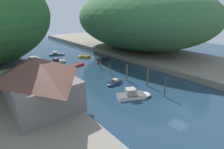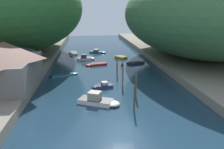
{
  "view_description": "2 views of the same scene",
  "coord_description": "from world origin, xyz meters",
  "px_view_note": "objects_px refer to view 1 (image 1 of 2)",
  "views": [
    {
      "loc": [
        -22.27,
        -11.31,
        13.95
      ],
      "look_at": [
        -0.17,
        16.21,
        1.21
      ],
      "focal_mm": 28.0,
      "sensor_mm": 36.0,
      "label": 1
    },
    {
      "loc": [
        -3.9,
        -21.01,
        12.65
      ],
      "look_at": [
        0.77,
        18.71,
        0.9
      ],
      "focal_mm": 35.0,
      "sensor_mm": 36.0,
      "label": 2
    }
  ],
  "objects_px": {
    "boat_far_right_bank": "(75,66)",
    "boat_white_cruiser": "(57,54)",
    "boat_yellow_tender": "(84,56)",
    "boat_small_dinghy": "(58,61)",
    "boat_mid_channel": "(65,80)",
    "boat_near_quay": "(114,83)",
    "boathouse_shed": "(14,68)",
    "waterfront_building": "(38,80)",
    "channel_buoy_near": "(98,63)",
    "boat_far_upstream": "(34,58)",
    "person_on_quay": "(33,78)",
    "boat_open_rowboat": "(134,95)",
    "boat_cabin_cruiser": "(104,59)"
  },
  "relations": [
    {
      "from": "person_on_quay",
      "to": "boat_small_dinghy",
      "type": "bearing_deg",
      "value": -15.16
    },
    {
      "from": "boat_small_dinghy",
      "to": "channel_buoy_near",
      "type": "distance_m",
      "value": 11.59
    },
    {
      "from": "boat_mid_channel",
      "to": "channel_buoy_near",
      "type": "relative_size",
      "value": 5.31
    },
    {
      "from": "boat_far_right_bank",
      "to": "boat_far_upstream",
      "type": "relative_size",
      "value": 0.91
    },
    {
      "from": "boat_yellow_tender",
      "to": "boat_small_dinghy",
      "type": "xyz_separation_m",
      "value": [
        -9.29,
        -1.38,
        0.18
      ]
    },
    {
      "from": "boat_far_upstream",
      "to": "channel_buoy_near",
      "type": "height_order",
      "value": "channel_buoy_near"
    },
    {
      "from": "channel_buoy_near",
      "to": "boat_white_cruiser",
      "type": "bearing_deg",
      "value": 104.7
    },
    {
      "from": "boathouse_shed",
      "to": "boat_mid_channel",
      "type": "bearing_deg",
      "value": -21.07
    },
    {
      "from": "boat_far_right_bank",
      "to": "boat_white_cruiser",
      "type": "distance_m",
      "value": 16.03
    },
    {
      "from": "boat_mid_channel",
      "to": "channel_buoy_near",
      "type": "height_order",
      "value": "channel_buoy_near"
    },
    {
      "from": "boat_near_quay",
      "to": "boat_far_right_bank",
      "type": "bearing_deg",
      "value": -8.43
    },
    {
      "from": "boat_near_quay",
      "to": "person_on_quay",
      "type": "height_order",
      "value": "person_on_quay"
    },
    {
      "from": "boat_far_right_bank",
      "to": "waterfront_building",
      "type": "bearing_deg",
      "value": 124.25
    },
    {
      "from": "waterfront_building",
      "to": "boat_mid_channel",
      "type": "xyz_separation_m",
      "value": [
        7.76,
        9.35,
        -4.73
      ]
    },
    {
      "from": "boat_small_dinghy",
      "to": "person_on_quay",
      "type": "bearing_deg",
      "value": -42.73
    },
    {
      "from": "boat_near_quay",
      "to": "boat_far_upstream",
      "type": "bearing_deg",
      "value": 1.82
    },
    {
      "from": "boat_open_rowboat",
      "to": "boat_small_dinghy",
      "type": "bearing_deg",
      "value": -151.26
    },
    {
      "from": "boathouse_shed",
      "to": "boat_yellow_tender",
      "type": "relative_size",
      "value": 1.89
    },
    {
      "from": "boat_mid_channel",
      "to": "boat_small_dinghy",
      "type": "xyz_separation_m",
      "value": [
        4.24,
        13.94,
        0.28
      ]
    },
    {
      "from": "boathouse_shed",
      "to": "boat_mid_channel",
      "type": "distance_m",
      "value": 9.78
    },
    {
      "from": "boat_mid_channel",
      "to": "channel_buoy_near",
      "type": "xyz_separation_m",
      "value": [
        12.66,
        5.98,
        0.21
      ]
    },
    {
      "from": "boat_mid_channel",
      "to": "boat_cabin_cruiser",
      "type": "relative_size",
      "value": 1.09
    },
    {
      "from": "boat_far_right_bank",
      "to": "boat_cabin_cruiser",
      "type": "relative_size",
      "value": 1.06
    },
    {
      "from": "waterfront_building",
      "to": "boat_small_dinghy",
      "type": "height_order",
      "value": "waterfront_building"
    },
    {
      "from": "boat_open_rowboat",
      "to": "channel_buoy_near",
      "type": "xyz_separation_m",
      "value": [
        6.68,
        20.81,
        -0.09
      ]
    },
    {
      "from": "waterfront_building",
      "to": "boat_yellow_tender",
      "type": "bearing_deg",
      "value": 49.21
    },
    {
      "from": "boat_yellow_tender",
      "to": "boat_far_upstream",
      "type": "bearing_deg",
      "value": 110.83
    },
    {
      "from": "boat_white_cruiser",
      "to": "boathouse_shed",
      "type": "bearing_deg",
      "value": -16.24
    },
    {
      "from": "boat_far_upstream",
      "to": "channel_buoy_near",
      "type": "bearing_deg",
      "value": -63.35
    },
    {
      "from": "boat_far_upstream",
      "to": "boat_yellow_tender",
      "type": "relative_size",
      "value": 1.44
    },
    {
      "from": "boat_far_right_bank",
      "to": "boat_near_quay",
      "type": "bearing_deg",
      "value": 165.36
    },
    {
      "from": "boathouse_shed",
      "to": "boat_near_quay",
      "type": "height_order",
      "value": "boathouse_shed"
    },
    {
      "from": "boathouse_shed",
      "to": "boat_far_right_bank",
      "type": "xyz_separation_m",
      "value": [
        14.96,
        4.51,
        -3.38
      ]
    },
    {
      "from": "channel_buoy_near",
      "to": "waterfront_building",
      "type": "bearing_deg",
      "value": -143.1
    },
    {
      "from": "boat_mid_channel",
      "to": "boat_far_upstream",
      "type": "relative_size",
      "value": 0.94
    },
    {
      "from": "boathouse_shed",
      "to": "boat_yellow_tender",
      "type": "distance_m",
      "value": 25.35
    },
    {
      "from": "channel_buoy_near",
      "to": "boat_cabin_cruiser",
      "type": "bearing_deg",
      "value": 30.76
    },
    {
      "from": "boat_mid_channel",
      "to": "boat_far_right_bank",
      "type": "bearing_deg",
      "value": 122.52
    },
    {
      "from": "boat_yellow_tender",
      "to": "boat_small_dinghy",
      "type": "bearing_deg",
      "value": 149.98
    },
    {
      "from": "boat_white_cruiser",
      "to": "person_on_quay",
      "type": "relative_size",
      "value": 3.33
    },
    {
      "from": "boat_near_quay",
      "to": "boat_open_rowboat",
      "type": "distance_m",
      "value": 6.64
    },
    {
      "from": "boat_white_cruiser",
      "to": "boat_small_dinghy",
      "type": "bearing_deg",
      "value": 1.75
    },
    {
      "from": "person_on_quay",
      "to": "boat_yellow_tender",
      "type": "bearing_deg",
      "value": -30.36
    },
    {
      "from": "boat_yellow_tender",
      "to": "boat_mid_channel",
      "type": "bearing_deg",
      "value": -169.91
    },
    {
      "from": "boat_open_rowboat",
      "to": "boat_cabin_cruiser",
      "type": "xyz_separation_m",
      "value": [
        10.78,
        23.25,
        -0.31
      ]
    },
    {
      "from": "boat_mid_channel",
      "to": "boat_far_right_bank",
      "type": "distance_m",
      "value": 10.1
    },
    {
      "from": "boathouse_shed",
      "to": "boat_far_upstream",
      "type": "bearing_deg",
      "value": 66.03
    },
    {
      "from": "boat_small_dinghy",
      "to": "person_on_quay",
      "type": "height_order",
      "value": "person_on_quay"
    },
    {
      "from": "channel_buoy_near",
      "to": "boat_near_quay",
      "type": "bearing_deg",
      "value": -112.25
    },
    {
      "from": "waterfront_building",
      "to": "boathouse_shed",
      "type": "height_order",
      "value": "waterfront_building"
    }
  ]
}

